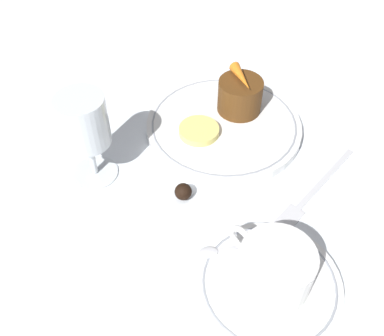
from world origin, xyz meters
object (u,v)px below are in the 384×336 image
at_px(dinner_plate, 224,126).
at_px(coffee_cup, 275,268).
at_px(wine_glass, 84,126).
at_px(fork, 307,198).
at_px(dessert_cake, 240,96).

height_order(dinner_plate, coffee_cup, coffee_cup).
relative_size(wine_glass, fork, 0.68).
distance_m(dinner_plate, dessert_cake, 0.05).
xyz_separation_m(coffee_cup, dessert_cake, (0.22, -0.18, 0.00)).
distance_m(dinner_plate, fork, 0.17).
height_order(coffee_cup, dessert_cake, same).
height_order(wine_glass, dessert_cake, wine_glass).
bearing_deg(dinner_plate, fork, 174.10).
xyz_separation_m(fork, dessert_cake, (0.17, -0.06, 0.04)).
xyz_separation_m(coffee_cup, fork, (0.05, -0.13, -0.04)).
height_order(wine_glass, fork, wine_glass).
bearing_deg(dessert_cake, coffee_cup, 139.80).
distance_m(wine_glass, fork, 0.29).
relative_size(coffee_cup, wine_glass, 0.83).
bearing_deg(wine_glass, dessert_cake, -102.91).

